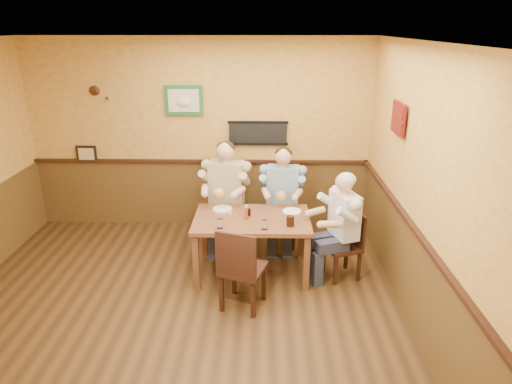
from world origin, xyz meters
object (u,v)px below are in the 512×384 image
at_px(diner_white_elder, 343,232).
at_px(water_glass_mid, 264,225).
at_px(chair_near_side, 243,267).
at_px(cola_tumbler, 290,221).
at_px(pepper_shaker, 249,212).
at_px(hot_sauce_bottle, 246,213).
at_px(dining_table, 252,225).
at_px(chair_back_right, 282,215).
at_px(diner_blue_polo, 282,202).
at_px(chair_right_end, 342,245).
at_px(chair_back_left, 227,214).
at_px(salt_shaker, 230,211).
at_px(water_glass_left, 220,223).
at_px(diner_tan_shirt, 227,201).

distance_m(diner_white_elder, water_glass_mid, 1.00).
relative_size(chair_near_side, cola_tumbler, 8.05).
distance_m(chair_near_side, diner_white_elder, 1.34).
bearing_deg(chair_near_side, pepper_shaker, -74.91).
distance_m(cola_tumbler, hot_sauce_bottle, 0.55).
relative_size(dining_table, chair_back_right, 1.57).
bearing_deg(dining_table, diner_blue_polo, 63.47).
height_order(chair_right_end, cola_tumbler, cola_tumbler).
height_order(chair_near_side, cola_tumbler, chair_near_side).
height_order(cola_tumbler, hot_sauce_bottle, hot_sauce_bottle).
xyz_separation_m(chair_back_left, salt_shaker, (0.09, -0.64, 0.32)).
bearing_deg(pepper_shaker, hot_sauce_bottle, -106.83).
bearing_deg(cola_tumbler, dining_table, 153.37).
bearing_deg(water_glass_left, diner_blue_polo, 55.57).
bearing_deg(water_glass_mid, diner_white_elder, 14.68).
bearing_deg(chair_right_end, pepper_shaker, -115.53).
distance_m(diner_tan_shirt, cola_tumbler, 1.27).
bearing_deg(water_glass_left, cola_tumbler, 5.51).
bearing_deg(diner_blue_polo, water_glass_mid, -97.46).
height_order(chair_right_end, diner_tan_shirt, diner_tan_shirt).
height_order(chair_right_end, diner_blue_polo, diner_blue_polo).
bearing_deg(dining_table, water_glass_left, -139.65).
height_order(dining_table, salt_shaker, salt_shaker).
height_order(chair_back_left, chair_back_right, chair_back_left).
bearing_deg(diner_blue_polo, chair_near_side, -102.50).
xyz_separation_m(dining_table, cola_tumbler, (0.45, -0.23, 0.15)).
distance_m(chair_back_right, chair_right_end, 1.12).
distance_m(chair_back_left, diner_blue_polo, 0.78).
xyz_separation_m(cola_tumbler, salt_shaker, (-0.72, 0.32, -0.02)).
height_order(chair_back_right, salt_shaker, chair_back_right).
distance_m(chair_right_end, water_glass_mid, 1.05).
distance_m(chair_back_right, cola_tumbler, 1.09).
bearing_deg(diner_blue_polo, pepper_shaker, -115.23).
bearing_deg(water_glass_left, water_glass_mid, -2.09).
bearing_deg(salt_shaker, diner_blue_polo, 46.30).
relative_size(diner_tan_shirt, pepper_shaker, 14.61).
relative_size(chair_back_left, chair_right_end, 1.12).
height_order(chair_back_right, hot_sauce_bottle, hot_sauce_bottle).
bearing_deg(dining_table, hot_sauce_bottle, -145.93).
xyz_separation_m(diner_white_elder, water_glass_left, (-1.45, -0.23, 0.20)).
xyz_separation_m(dining_table, water_glass_left, (-0.36, -0.30, 0.15)).
bearing_deg(diner_white_elder, dining_table, -112.93).
bearing_deg(dining_table, salt_shaker, 160.16).
relative_size(diner_white_elder, pepper_shaker, 13.06).
xyz_separation_m(diner_blue_polo, cola_tumbler, (0.05, -1.03, 0.17)).
bearing_deg(water_glass_mid, cola_tumbler, 17.92).
height_order(chair_back_right, diner_white_elder, diner_white_elder).
distance_m(chair_back_left, salt_shaker, 0.72).
xyz_separation_m(chair_near_side, salt_shaker, (-0.19, 0.81, 0.31)).
height_order(diner_white_elder, water_glass_mid, diner_white_elder).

